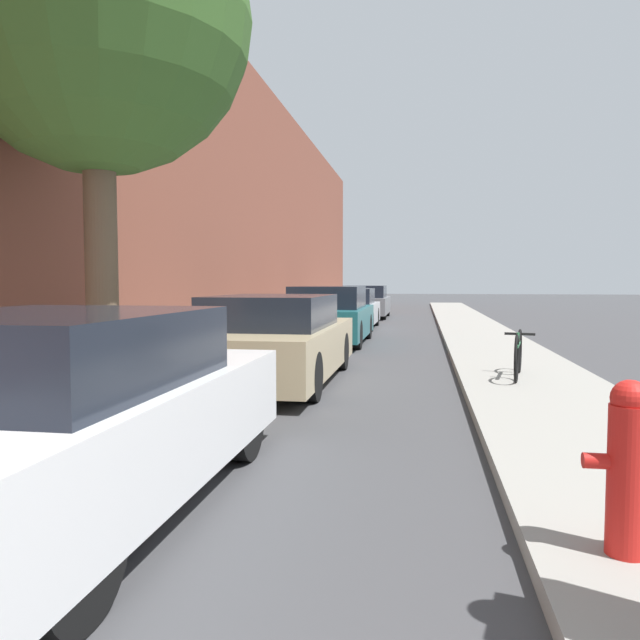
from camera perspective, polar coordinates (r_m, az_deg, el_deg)
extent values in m
plane|color=#3D3D3F|center=(14.58, 4.22, -2.27)|extent=(120.00, 120.00, 0.00)
cube|color=gray|center=(15.12, -6.80, -1.85)|extent=(2.00, 52.00, 0.12)
cube|color=gray|center=(14.60, 15.63, -2.16)|extent=(2.00, 52.00, 0.12)
cube|color=brown|center=(15.70, -11.77, 13.03)|extent=(0.70, 52.00, 8.16)
cylinder|color=black|center=(5.87, -22.99, -8.00)|extent=(0.22, 0.69, 0.69)
cylinder|color=black|center=(5.19, -7.39, -9.25)|extent=(0.22, 0.69, 0.69)
cylinder|color=black|center=(2.99, -22.51, -19.43)|extent=(0.22, 0.69, 0.69)
cube|color=silver|center=(4.37, -22.89, -9.67)|extent=(1.86, 4.07, 0.66)
cube|color=black|center=(4.14, -24.29, -2.54)|extent=(1.63, 2.12, 0.47)
cylinder|color=black|center=(10.64, -6.47, -2.78)|extent=(0.22, 0.63, 0.63)
cylinder|color=black|center=(10.32, 1.93, -2.95)|extent=(0.22, 0.63, 0.63)
cylinder|color=black|center=(8.00, -12.04, -4.96)|extent=(0.22, 0.63, 0.63)
cylinder|color=black|center=(7.57, -0.90, -5.36)|extent=(0.22, 0.63, 0.63)
cube|color=tan|center=(9.07, -4.17, -2.67)|extent=(1.78, 4.53, 0.66)
cube|color=black|center=(8.85, -4.46, 0.83)|extent=(1.57, 2.35, 0.46)
cylinder|color=black|center=(16.18, -1.24, -0.52)|extent=(0.22, 0.65, 0.65)
cylinder|color=black|center=(15.96, 4.44, -0.59)|extent=(0.22, 0.65, 0.65)
cylinder|color=black|center=(13.66, -3.27, -1.30)|extent=(0.22, 0.65, 0.65)
cylinder|color=black|center=(13.40, 3.45, -1.40)|extent=(0.22, 0.65, 0.65)
cube|color=#1E6066|center=(14.76, 0.88, -0.16)|extent=(1.83, 4.17, 0.69)
cube|color=black|center=(14.57, 0.79, 2.17)|extent=(1.61, 2.17, 0.52)
cylinder|color=black|center=(20.85, 0.85, 0.36)|extent=(0.22, 0.62, 0.62)
cylinder|color=black|center=(20.67, 5.24, 0.32)|extent=(0.22, 0.62, 0.62)
cylinder|color=black|center=(18.45, -0.29, -0.06)|extent=(0.22, 0.62, 0.62)
cylinder|color=black|center=(18.25, 4.67, -0.12)|extent=(0.22, 0.62, 0.62)
cube|color=silver|center=(19.53, 2.63, 0.66)|extent=(1.82, 3.93, 0.63)
cube|color=black|center=(19.35, 2.58, 2.28)|extent=(1.60, 2.04, 0.48)
cylinder|color=black|center=(26.60, 2.78, 1.09)|extent=(0.22, 0.63, 0.63)
cylinder|color=black|center=(26.46, 6.33, 1.05)|extent=(0.22, 0.63, 0.63)
cylinder|color=black|center=(24.06, 2.07, 0.82)|extent=(0.22, 0.63, 0.63)
cylinder|color=black|center=(23.91, 5.98, 0.78)|extent=(0.22, 0.63, 0.63)
cube|color=slate|center=(25.24, 4.30, 1.38)|extent=(1.87, 4.13, 0.67)
cube|color=black|center=(25.06, 4.27, 2.69)|extent=(1.65, 2.15, 0.49)
cylinder|color=brown|center=(7.68, -19.90, 6.02)|extent=(0.38, 0.38, 3.46)
sphere|color=#335623|center=(8.26, -20.35, 25.22)|extent=(3.61, 3.61, 3.61)
cylinder|color=red|center=(3.51, 26.99, -13.30)|extent=(0.20, 0.20, 0.77)
sphere|color=red|center=(3.41, 27.19, -6.60)|extent=(0.19, 0.19, 0.19)
cylinder|color=red|center=(3.44, 24.57, -11.97)|extent=(0.13, 0.08, 0.08)
torus|color=black|center=(9.66, 18.28, -2.78)|extent=(0.17, 0.66, 0.66)
torus|color=black|center=(8.71, 18.01, -3.46)|extent=(0.17, 0.66, 0.66)
cube|color=#2D7547|center=(9.17, 18.17, -2.18)|extent=(0.19, 0.80, 0.04)
cylinder|color=#2D7547|center=(8.99, 18.14, -1.71)|extent=(0.04, 0.04, 0.18)
cube|color=black|center=(9.56, 18.30, -1.25)|extent=(0.44, 0.12, 0.04)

